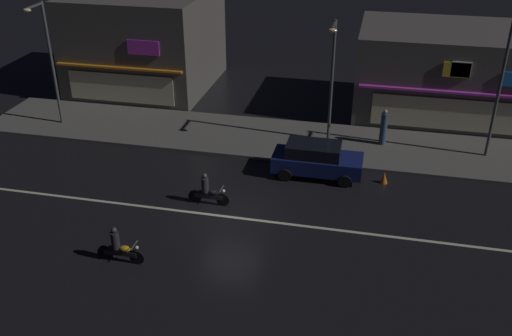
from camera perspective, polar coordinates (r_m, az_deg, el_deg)
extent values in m
plane|color=black|center=(24.55, -2.61, -4.94)|extent=(140.00, 140.00, 0.00)
cube|color=beige|center=(24.55, -2.61, -4.93)|extent=(30.90, 0.16, 0.01)
cube|color=#5B5954|center=(31.48, 1.20, 3.04)|extent=(32.53, 5.14, 0.14)
cube|color=#56514C|center=(36.07, 18.88, 9.09)|extent=(10.81, 7.09, 5.13)
cube|color=#D83FD8|center=(32.60, 19.36, 7.14)|extent=(10.27, 0.24, 0.12)
cube|color=white|center=(32.27, 19.85, 9.28)|extent=(1.03, 0.08, 0.83)
cube|color=yellow|center=(32.26, 19.46, 9.25)|extent=(1.40, 0.08, 0.80)
cube|color=beige|center=(33.11, 19.00, 5.08)|extent=(8.65, 0.06, 1.80)
cube|color=#56514C|center=(39.57, -10.95, 12.54)|extent=(8.53, 8.82, 6.29)
cube|color=orange|center=(35.78, -13.65, 9.72)|extent=(8.10, 0.24, 0.12)
cube|color=#D83FD8|center=(34.75, -11.24, 11.74)|extent=(1.99, 0.08, 0.87)
cube|color=beige|center=(36.24, -13.38, 7.80)|extent=(6.82, 0.06, 1.80)
cylinder|color=#47494C|center=(34.01, -19.73, 9.72)|extent=(0.16, 0.16, 6.94)
cube|color=#47494C|center=(32.63, -21.33, 14.91)|extent=(0.10, 1.40, 0.10)
ellipsoid|color=#F9E099|center=(32.08, -21.97, 14.45)|extent=(0.44, 0.32, 0.20)
cylinder|color=#47494C|center=(30.13, 7.59, 8.47)|extent=(0.16, 0.16, 6.52)
cube|color=#47494C|center=(28.56, 7.84, 14.00)|extent=(0.10, 1.40, 0.10)
ellipsoid|color=#F9E099|center=(27.91, 7.69, 13.51)|extent=(0.44, 0.32, 0.20)
cylinder|color=#47494C|center=(30.37, 23.20, 7.34)|extent=(0.16, 0.16, 7.26)
cylinder|color=#334766|center=(31.00, 12.65, 3.85)|extent=(0.36, 0.36, 1.76)
sphere|color=tan|center=(30.62, 12.84, 5.54)|extent=(0.22, 0.22, 0.22)
cube|color=navy|center=(27.61, 6.17, 0.54)|extent=(4.30, 1.78, 0.76)
cube|color=black|center=(27.32, 5.79, 1.86)|extent=(2.58, 1.57, 0.60)
cube|color=#F9F2CC|center=(28.00, 10.62, 0.84)|extent=(0.08, 0.20, 0.12)
cube|color=#F9F2CC|center=(26.92, 10.48, -0.30)|extent=(0.08, 0.20, 0.12)
cylinder|color=black|center=(28.48, 9.18, 0.38)|extent=(0.62, 0.20, 0.62)
cylinder|color=black|center=(26.91, 8.89, -1.33)|extent=(0.62, 0.20, 0.62)
cylinder|color=black|center=(28.72, 3.54, 0.95)|extent=(0.62, 0.20, 0.62)
cylinder|color=black|center=(27.17, 2.93, -0.71)|extent=(0.62, 0.20, 0.62)
cylinder|color=black|center=(22.15, -11.84, -8.74)|extent=(0.60, 0.08, 0.60)
cylinder|color=black|center=(22.66, -14.89, -8.20)|extent=(0.60, 0.10, 0.60)
cube|color=black|center=(22.34, -13.41, -8.27)|extent=(1.30, 0.14, 0.20)
ellipsoid|color=gold|center=(22.14, -13.00, -7.89)|extent=(0.44, 0.26, 0.24)
cube|color=black|center=(22.34, -13.92, -7.87)|extent=(0.56, 0.22, 0.10)
cylinder|color=slate|center=(21.85, -12.10, -7.56)|extent=(0.03, 0.60, 0.03)
sphere|color=white|center=(21.88, -11.86, -7.81)|extent=(0.14, 0.14, 0.14)
cylinder|color=#232328|center=(22.09, -13.92, -7.05)|extent=(0.32, 0.32, 0.70)
sphere|color=#333338|center=(21.83, -14.06, -6.06)|extent=(0.22, 0.22, 0.22)
cylinder|color=black|center=(25.22, -3.33, -3.19)|extent=(0.60, 0.08, 0.60)
cylinder|color=black|center=(25.56, -6.14, -2.85)|extent=(0.60, 0.10, 0.60)
cube|color=black|center=(25.33, -4.75, -2.82)|extent=(1.30, 0.14, 0.20)
ellipsoid|color=black|center=(25.17, -4.34, -2.45)|extent=(0.44, 0.26, 0.24)
cube|color=black|center=(25.31, -5.20, -2.48)|extent=(0.56, 0.22, 0.10)
cylinder|color=slate|center=(24.95, -3.47, -2.09)|extent=(0.03, 0.60, 0.03)
sphere|color=white|center=(24.98, -3.27, -2.32)|extent=(0.14, 0.14, 0.14)
cylinder|color=#232328|center=(25.10, -5.13, -1.71)|extent=(0.32, 0.32, 0.70)
sphere|color=#333338|center=(24.87, -5.17, -0.78)|extent=(0.22, 0.22, 0.22)
cone|color=orange|center=(27.65, 12.71, -0.95)|extent=(0.36, 0.36, 0.55)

